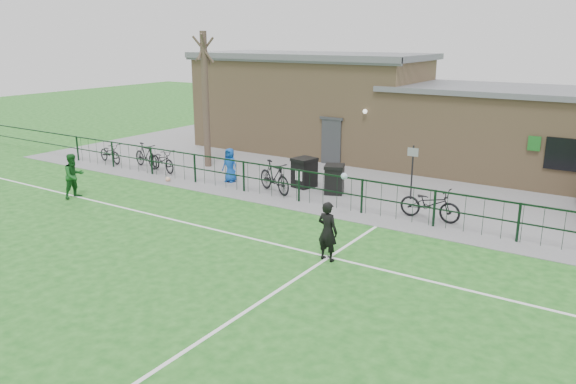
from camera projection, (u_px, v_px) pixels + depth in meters
The scene contains 20 objects.
ground at pixel (170, 294), 13.08m from camera, with size 90.00×90.00×0.00m, color #1C5C1B.
paving_strip at pixel (397, 176), 23.94m from camera, with size 34.00×13.00×0.02m, color slate.
pitch_line_touch at pixel (332, 210), 19.35m from camera, with size 28.00×0.10×0.01m, color white.
pitch_line_mid at pixel (269, 243), 16.30m from camera, with size 28.00×0.10×0.01m, color white.
pitch_line_perp at pixel (238, 317), 12.02m from camera, with size 0.10×16.00×0.01m, color white.
perimeter_fence at pixel (336, 192), 19.35m from camera, with size 28.00×0.10×1.20m, color black.
bare_tree at pixel (206, 101), 24.95m from camera, with size 0.30×0.30×6.00m, color #45342A.
wheelie_bin_left at pixel (304, 174), 22.07m from camera, with size 0.72×0.81×1.08m, color black.
wheelie_bin_right at pixel (334, 180), 21.19m from camera, with size 0.67×0.76×1.02m, color black.
sign_post at pixel (412, 173), 20.30m from camera, with size 0.06×0.06×2.00m, color black.
bicycle_a at pixel (110, 153), 26.33m from camera, with size 0.61×1.75×0.92m, color black.
bicycle_b at pixel (146, 155), 25.31m from camera, with size 0.52×1.86×1.12m, color black.
bicycle_c at pixel (163, 160), 24.63m from camera, with size 0.67×1.91×1.01m, color black.
bicycle_d at pixel (274, 177), 21.30m from camera, with size 0.57×2.02×1.22m, color black.
bicycle_e at pixel (430, 204), 18.15m from camera, with size 0.71×2.03×1.06m, color black.
spectator_child at pixel (230, 165), 22.83m from camera, with size 0.68×0.44×1.39m, color #1249AB.
goalkeeper_kick at pixel (328, 229), 14.93m from camera, with size 1.74×3.74×1.63m.
outfield_player at pixel (74, 176), 20.62m from camera, with size 0.80×0.63×1.65m, color #17531E.
ball_ground at pixel (168, 179), 23.06m from camera, with size 0.21×0.21×0.21m, color silver.
clubhouse at pixel (407, 115), 26.22m from camera, with size 24.25×5.40×4.96m.
Camera 1 is at (8.85, -8.48, 5.82)m, focal length 35.00 mm.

